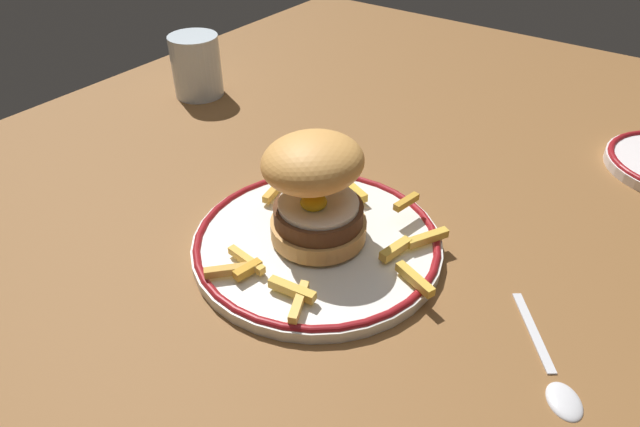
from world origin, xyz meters
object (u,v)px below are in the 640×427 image
Objects in this scene: dinner_plate at (320,243)px; water_glass at (197,69)px; burger at (316,187)px; spoon at (558,382)px.

dinner_plate is 2.74× the size of water_glass.
burger reaches higher than spoon.
burger is 26.54cm from spoon.
spoon is at bearing -96.49° from burger.
water_glass is at bearing 62.40° from dinner_plate.
dinner_plate is 2.22× the size of burger.
spoon is at bearing -95.61° from dinner_plate.
water_glass is 66.04cm from spoon.
burger is 0.99× the size of spoon.
burger is (0.47, 0.77, 6.31)cm from dinner_plate.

